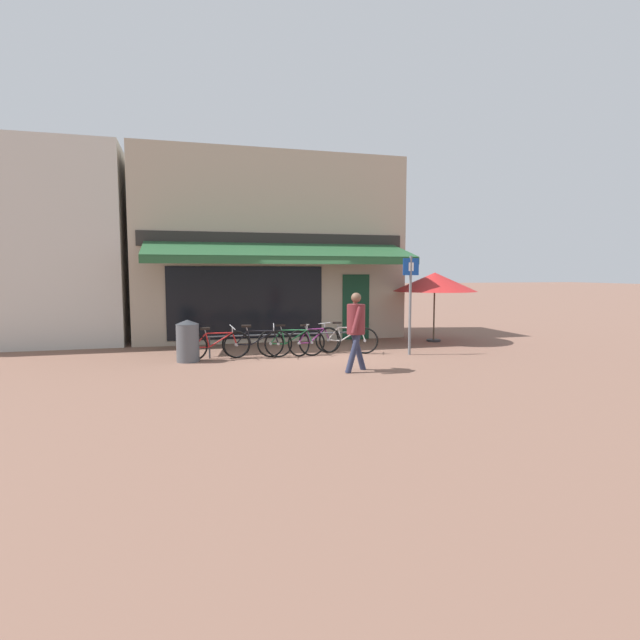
{
  "coord_description": "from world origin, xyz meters",
  "views": [
    {
      "loc": [
        -3.26,
        -12.69,
        2.17
      ],
      "look_at": [
        -0.18,
        -1.42,
        1.05
      ],
      "focal_mm": 28.0,
      "sensor_mm": 36.0,
      "label": 1
    }
  ],
  "objects_px": {
    "bicycle_purple": "(314,341)",
    "parking_sign": "(410,295)",
    "bicycle_silver": "(346,339)",
    "pedestrian_adult": "(356,323)",
    "litter_bin": "(188,341)",
    "bicycle_red": "(215,345)",
    "bicycle_green": "(291,342)",
    "cafe_parasol": "(435,282)",
    "bicycle_black": "(257,343)"
  },
  "relations": [
    {
      "from": "bicycle_purple",
      "to": "parking_sign",
      "type": "relative_size",
      "value": 0.63
    },
    {
      "from": "bicycle_silver",
      "to": "parking_sign",
      "type": "relative_size",
      "value": 0.61
    },
    {
      "from": "pedestrian_adult",
      "to": "litter_bin",
      "type": "bearing_deg",
      "value": 141.51
    },
    {
      "from": "pedestrian_adult",
      "to": "bicycle_red",
      "type": "bearing_deg",
      "value": 135.08
    },
    {
      "from": "bicycle_green",
      "to": "cafe_parasol",
      "type": "xyz_separation_m",
      "value": [
        4.92,
        1.58,
        1.49
      ]
    },
    {
      "from": "bicycle_black",
      "to": "cafe_parasol",
      "type": "relative_size",
      "value": 0.69
    },
    {
      "from": "bicycle_red",
      "to": "bicycle_green",
      "type": "distance_m",
      "value": 1.92
    },
    {
      "from": "bicycle_green",
      "to": "bicycle_purple",
      "type": "height_order",
      "value": "bicycle_green"
    },
    {
      "from": "bicycle_red",
      "to": "bicycle_black",
      "type": "distance_m",
      "value": 1.04
    },
    {
      "from": "bicycle_red",
      "to": "litter_bin",
      "type": "bearing_deg",
      "value": 177.32
    },
    {
      "from": "litter_bin",
      "to": "cafe_parasol",
      "type": "bearing_deg",
      "value": 12.56
    },
    {
      "from": "bicycle_black",
      "to": "litter_bin",
      "type": "xyz_separation_m",
      "value": [
        -1.7,
        -0.07,
        0.13
      ]
    },
    {
      "from": "litter_bin",
      "to": "bicycle_red",
      "type": "bearing_deg",
      "value": 6.38
    },
    {
      "from": "cafe_parasol",
      "to": "parking_sign",
      "type": "bearing_deg",
      "value": -130.73
    },
    {
      "from": "bicycle_purple",
      "to": "pedestrian_adult",
      "type": "bearing_deg",
      "value": -105.9
    },
    {
      "from": "bicycle_purple",
      "to": "bicycle_silver",
      "type": "height_order",
      "value": "bicycle_purple"
    },
    {
      "from": "bicycle_black",
      "to": "bicycle_silver",
      "type": "height_order",
      "value": "bicycle_black"
    },
    {
      "from": "bicycle_silver",
      "to": "cafe_parasol",
      "type": "height_order",
      "value": "cafe_parasol"
    },
    {
      "from": "bicycle_red",
      "to": "pedestrian_adult",
      "type": "distance_m",
      "value": 3.74
    },
    {
      "from": "bicycle_red",
      "to": "parking_sign",
      "type": "relative_size",
      "value": 0.68
    },
    {
      "from": "bicycle_green",
      "to": "bicycle_black",
      "type": "bearing_deg",
      "value": -174.65
    },
    {
      "from": "litter_bin",
      "to": "parking_sign",
      "type": "xyz_separation_m",
      "value": [
        5.65,
        -0.48,
        1.06
      ]
    },
    {
      "from": "bicycle_green",
      "to": "bicycle_purple",
      "type": "bearing_deg",
      "value": 17.21
    },
    {
      "from": "cafe_parasol",
      "to": "bicycle_green",
      "type": "bearing_deg",
      "value": -162.15
    },
    {
      "from": "parking_sign",
      "to": "cafe_parasol",
      "type": "relative_size",
      "value": 1.0
    },
    {
      "from": "bicycle_purple",
      "to": "bicycle_silver",
      "type": "relative_size",
      "value": 1.03
    },
    {
      "from": "bicycle_red",
      "to": "bicycle_green",
      "type": "bearing_deg",
      "value": -8.68
    },
    {
      "from": "bicycle_red",
      "to": "cafe_parasol",
      "type": "relative_size",
      "value": 0.68
    },
    {
      "from": "bicycle_red",
      "to": "cafe_parasol",
      "type": "distance_m",
      "value": 7.18
    },
    {
      "from": "bicycle_black",
      "to": "bicycle_silver",
      "type": "distance_m",
      "value": 2.41
    },
    {
      "from": "litter_bin",
      "to": "bicycle_green",
      "type": "bearing_deg",
      "value": 1.93
    },
    {
      "from": "pedestrian_adult",
      "to": "parking_sign",
      "type": "relative_size",
      "value": 0.67
    },
    {
      "from": "bicycle_silver",
      "to": "bicycle_purple",
      "type": "bearing_deg",
      "value": -160.92
    },
    {
      "from": "pedestrian_adult",
      "to": "bicycle_black",
      "type": "bearing_deg",
      "value": 122.49
    },
    {
      "from": "bicycle_red",
      "to": "parking_sign",
      "type": "xyz_separation_m",
      "value": [
        4.99,
        -0.55,
        1.21
      ]
    },
    {
      "from": "parking_sign",
      "to": "bicycle_purple",
      "type": "bearing_deg",
      "value": 163.47
    },
    {
      "from": "bicycle_green",
      "to": "litter_bin",
      "type": "xyz_separation_m",
      "value": [
        -2.58,
        -0.09,
        0.14
      ]
    },
    {
      "from": "bicycle_red",
      "to": "parking_sign",
      "type": "height_order",
      "value": "parking_sign"
    },
    {
      "from": "bicycle_red",
      "to": "pedestrian_adult",
      "type": "relative_size",
      "value": 1.01
    },
    {
      "from": "bicycle_red",
      "to": "litter_bin",
      "type": "xyz_separation_m",
      "value": [
        -0.66,
        -0.07,
        0.15
      ]
    },
    {
      "from": "bicycle_purple",
      "to": "parking_sign",
      "type": "height_order",
      "value": "parking_sign"
    },
    {
      "from": "bicycle_red",
      "to": "bicycle_silver",
      "type": "distance_m",
      "value": 3.45
    },
    {
      "from": "bicycle_red",
      "to": "bicycle_black",
      "type": "xyz_separation_m",
      "value": [
        1.04,
        -0.01,
        0.01
      ]
    },
    {
      "from": "pedestrian_adult",
      "to": "cafe_parasol",
      "type": "bearing_deg",
      "value": 37.7
    },
    {
      "from": "bicycle_purple",
      "to": "litter_bin",
      "type": "relative_size",
      "value": 1.58
    },
    {
      "from": "bicycle_black",
      "to": "litter_bin",
      "type": "distance_m",
      "value": 1.7
    },
    {
      "from": "bicycle_green",
      "to": "bicycle_silver",
      "type": "distance_m",
      "value": 1.53
    },
    {
      "from": "bicycle_red",
      "to": "bicycle_black",
      "type": "height_order",
      "value": "bicycle_black"
    },
    {
      "from": "bicycle_green",
      "to": "litter_bin",
      "type": "relative_size",
      "value": 1.73
    },
    {
      "from": "bicycle_silver",
      "to": "parking_sign",
      "type": "xyz_separation_m",
      "value": [
        1.54,
        -0.65,
        1.2
      ]
    }
  ]
}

